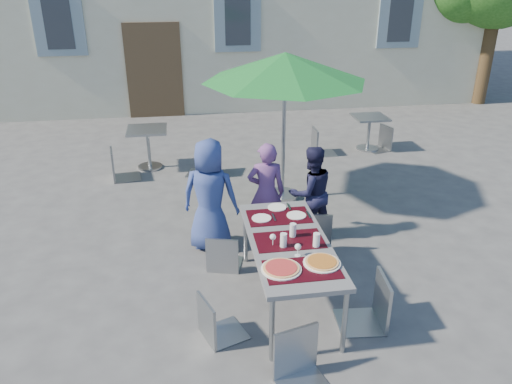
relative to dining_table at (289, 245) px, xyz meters
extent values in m
plane|color=#414143|center=(0.45, 0.28, -0.70)|extent=(90.00, 90.00, 0.00)
cube|color=#473522|center=(-1.55, 7.75, 0.40)|extent=(1.30, 0.06, 2.20)
cube|color=slate|center=(-3.55, 7.75, 1.50)|extent=(1.10, 0.06, 1.40)
cube|color=#262B33|center=(-3.55, 7.73, 1.50)|extent=(0.60, 0.04, 1.10)
cube|color=slate|center=(0.45, 7.75, 1.50)|extent=(1.10, 0.06, 1.40)
cube|color=#262B33|center=(0.45, 7.73, 1.50)|extent=(0.60, 0.04, 1.10)
cube|color=slate|center=(4.45, 7.75, 1.50)|extent=(1.10, 0.06, 1.40)
cube|color=#262B33|center=(4.45, 7.73, 1.50)|extent=(0.60, 0.04, 1.10)
cylinder|color=#43311C|center=(6.95, 7.78, 0.70)|extent=(0.36, 0.36, 2.80)
cube|color=#48494D|center=(0.00, 0.00, 0.03)|extent=(0.80, 1.85, 0.05)
cylinder|color=gray|center=(-0.34, -0.86, -0.35)|extent=(0.05, 0.05, 0.70)
cylinder|color=gray|center=(0.34, -0.86, -0.35)|extent=(0.05, 0.05, 0.70)
cylinder|color=gray|center=(-0.34, 0.86, -0.35)|extent=(0.05, 0.05, 0.70)
cylinder|color=gray|center=(0.34, 0.86, -0.35)|extent=(0.05, 0.05, 0.70)
cube|color=black|center=(0.00, -0.55, 0.06)|extent=(0.70, 0.42, 0.01)
cube|color=black|center=(0.00, 0.00, 0.06)|extent=(0.70, 0.42, 0.01)
cube|color=black|center=(0.00, 0.55, 0.06)|extent=(0.70, 0.42, 0.01)
cylinder|color=white|center=(-0.19, -0.53, 0.07)|extent=(0.38, 0.38, 0.01)
cylinder|color=tan|center=(-0.19, -0.53, 0.08)|extent=(0.34, 0.34, 0.01)
cylinder|color=maroon|center=(-0.19, -0.53, 0.09)|extent=(0.30, 0.30, 0.01)
cylinder|color=white|center=(0.21, -0.49, 0.07)|extent=(0.36, 0.36, 0.01)
cylinder|color=tan|center=(0.21, -0.49, 0.08)|extent=(0.32, 0.32, 0.01)
cylinder|color=#902F09|center=(0.21, -0.49, 0.09)|extent=(0.28, 0.28, 0.01)
cylinder|color=silver|center=(-0.09, -0.11, 0.13)|extent=(0.07, 0.07, 0.15)
cylinder|color=silver|center=(0.05, 0.08, 0.13)|extent=(0.07, 0.07, 0.15)
cylinder|color=silver|center=(0.24, -0.16, 0.13)|extent=(0.07, 0.07, 0.15)
cylinder|color=silver|center=(-0.19, -0.07, 0.06)|extent=(0.06, 0.06, 0.00)
cylinder|color=silver|center=(-0.19, -0.07, 0.09)|extent=(0.01, 0.01, 0.08)
sphere|color=silver|center=(-0.19, -0.07, 0.15)|extent=(0.06, 0.06, 0.06)
cylinder|color=silver|center=(0.02, -0.30, 0.06)|extent=(0.06, 0.06, 0.00)
cylinder|color=silver|center=(0.02, -0.30, 0.09)|extent=(0.01, 0.01, 0.08)
sphere|color=silver|center=(0.02, -0.30, 0.15)|extent=(0.06, 0.06, 0.06)
cylinder|color=white|center=(-0.20, 0.53, 0.06)|extent=(0.22, 0.22, 0.01)
cube|color=#ABADB3|center=(-0.06, 0.53, 0.06)|extent=(0.02, 0.18, 0.00)
cylinder|color=white|center=(0.20, 0.53, 0.06)|extent=(0.22, 0.22, 0.01)
cube|color=#ABADB3|center=(0.34, 0.53, 0.06)|extent=(0.02, 0.18, 0.00)
cylinder|color=white|center=(0.02, 0.77, 0.06)|extent=(0.22, 0.22, 0.01)
cube|color=#ABADB3|center=(0.16, 0.77, 0.06)|extent=(0.02, 0.18, 0.00)
imported|color=navy|center=(-0.73, 1.28, 0.03)|extent=(0.82, 0.67, 1.46)
imported|color=#643A77|center=(0.01, 1.40, -0.02)|extent=(0.52, 0.37, 1.34)
imported|color=#191937|center=(0.60, 1.38, -0.06)|extent=(0.68, 0.48, 1.27)
cube|color=#94989F|center=(-0.60, 0.82, -0.28)|extent=(0.48, 0.48, 0.03)
cube|color=#94989F|center=(-0.65, 0.65, -0.05)|extent=(0.38, 0.13, 0.46)
cylinder|color=#94989F|center=(-0.40, 0.94, -0.49)|extent=(0.02, 0.02, 0.40)
cylinder|color=#94989F|center=(-0.72, 1.03, -0.49)|extent=(0.02, 0.02, 0.40)
cylinder|color=#94989F|center=(-0.49, 0.62, -0.49)|extent=(0.02, 0.02, 0.40)
cylinder|color=#94989F|center=(-0.80, 0.71, -0.49)|extent=(0.02, 0.02, 0.40)
cube|color=gray|center=(0.00, 0.96, -0.30)|extent=(0.44, 0.44, 0.03)
cube|color=gray|center=(0.04, 0.79, -0.08)|extent=(0.37, 0.11, 0.44)
cylinder|color=gray|center=(0.12, 1.15, -0.50)|extent=(0.02, 0.02, 0.39)
cylinder|color=gray|center=(-0.19, 1.08, -0.50)|extent=(0.02, 0.02, 0.39)
cylinder|color=gray|center=(0.19, 0.84, -0.50)|extent=(0.02, 0.02, 0.39)
cylinder|color=gray|center=(-0.12, 0.77, -0.50)|extent=(0.02, 0.02, 0.39)
cube|color=slate|center=(0.58, 1.14, -0.20)|extent=(0.55, 0.55, 0.03)
cube|color=slate|center=(0.53, 0.93, 0.07)|extent=(0.45, 0.14, 0.55)
cylinder|color=slate|center=(0.81, 1.29, -0.46)|extent=(0.02, 0.02, 0.48)
cylinder|color=slate|center=(0.43, 1.38, -0.46)|extent=(0.02, 0.02, 0.48)
cylinder|color=slate|center=(0.72, 0.91, -0.46)|extent=(0.02, 0.02, 0.48)
cylinder|color=slate|center=(0.34, 1.00, -0.46)|extent=(0.02, 0.02, 0.48)
cube|color=gray|center=(-0.73, -0.44, -0.28)|extent=(0.50, 0.50, 0.03)
cube|color=gray|center=(-0.91, -0.51, -0.05)|extent=(0.16, 0.38, 0.46)
cylinder|color=gray|center=(-0.52, -0.54, -0.49)|extent=(0.02, 0.02, 0.41)
cylinder|color=gray|center=(-0.63, -0.23, -0.49)|extent=(0.02, 0.02, 0.41)
cylinder|color=gray|center=(-0.83, -0.66, -0.49)|extent=(0.02, 0.02, 0.41)
cylinder|color=gray|center=(-0.95, -0.34, -0.49)|extent=(0.02, 0.02, 0.41)
cube|color=#93989E|center=(0.64, -0.49, -0.21)|extent=(0.49, 0.49, 0.03)
cube|color=#93989E|center=(0.86, -0.51, 0.06)|extent=(0.07, 0.45, 0.54)
cylinder|color=#93989E|center=(0.47, -0.28, -0.46)|extent=(0.02, 0.02, 0.47)
cylinder|color=#93989E|center=(0.43, -0.67, -0.46)|extent=(0.02, 0.02, 0.47)
cylinder|color=#93989E|center=(0.85, -0.32, -0.46)|extent=(0.02, 0.02, 0.47)
cylinder|color=#93989E|center=(0.82, -0.70, -0.46)|extent=(0.02, 0.02, 0.47)
cube|color=#92979D|center=(-0.12, -1.27, -0.24)|extent=(0.52, 0.52, 0.03)
cube|color=#92979D|center=(-0.17, -1.07, 0.01)|extent=(0.42, 0.14, 0.51)
cylinder|color=#92979D|center=(0.11, -1.40, -0.47)|extent=(0.02, 0.02, 0.45)
cylinder|color=#92979D|center=(-0.34, -1.14, -0.47)|extent=(0.02, 0.02, 0.45)
cylinder|color=#92979D|center=(0.01, -1.04, -0.47)|extent=(0.02, 0.02, 0.45)
cylinder|color=#ABADB3|center=(0.48, 2.60, -0.65)|extent=(0.50, 0.50, 0.09)
cylinder|color=gray|center=(0.48, 2.60, 0.35)|extent=(0.06, 0.06, 2.09)
cone|color=#186D29|center=(0.48, 2.60, 1.35)|extent=(2.40, 2.40, 0.41)
cylinder|color=#ABADB3|center=(-1.62, 4.28, -0.68)|extent=(0.44, 0.44, 0.04)
cylinder|color=gray|center=(-1.62, 4.28, -0.35)|extent=(0.06, 0.06, 0.69)
cube|color=gray|center=(-1.62, 4.28, 0.02)|extent=(0.69, 0.69, 0.04)
cube|color=gray|center=(-2.00, 3.85, -0.22)|extent=(0.50, 0.50, 0.03)
cube|color=gray|center=(-2.21, 3.83, 0.05)|extent=(0.09, 0.45, 0.53)
cylinder|color=gray|center=(-1.79, 3.69, -0.46)|extent=(0.02, 0.02, 0.47)
cylinder|color=gray|center=(-1.84, 4.07, -0.46)|extent=(0.02, 0.02, 0.47)
cylinder|color=gray|center=(-2.17, 3.64, -0.46)|extent=(0.02, 0.02, 0.47)
cylinder|color=gray|center=(-2.22, 4.02, -0.46)|extent=(0.02, 0.02, 0.47)
cube|color=gray|center=(-0.75, 3.84, -0.25)|extent=(0.52, 0.52, 0.03)
cube|color=gray|center=(-0.57, 3.78, -0.01)|extent=(0.16, 0.40, 0.49)
cylinder|color=gray|center=(-0.87, 4.07, -0.48)|extent=(0.02, 0.02, 0.43)
cylinder|color=gray|center=(-0.98, 3.73, -0.48)|extent=(0.02, 0.02, 0.43)
cylinder|color=gray|center=(-0.53, 3.96, -0.48)|extent=(0.02, 0.02, 0.43)
cylinder|color=gray|center=(-0.64, 3.62, -0.48)|extent=(0.02, 0.02, 0.43)
cylinder|color=#ABADB3|center=(2.64, 4.63, -0.68)|extent=(0.44, 0.44, 0.04)
cylinder|color=gray|center=(2.64, 4.63, -0.38)|extent=(0.06, 0.06, 0.63)
cube|color=gray|center=(2.64, 4.63, -0.04)|extent=(0.63, 0.63, 0.04)
cube|color=gray|center=(1.72, 4.52, -0.24)|extent=(0.43, 0.43, 0.03)
cube|color=gray|center=(1.52, 4.52, 0.02)|extent=(0.03, 0.43, 0.51)
cylinder|color=gray|center=(1.90, 4.33, -0.47)|extent=(0.02, 0.02, 0.45)
cylinder|color=gray|center=(1.91, 4.70, -0.47)|extent=(0.02, 0.02, 0.45)
cylinder|color=gray|center=(1.53, 4.33, -0.47)|extent=(0.02, 0.02, 0.45)
cylinder|color=gray|center=(1.54, 4.70, -0.47)|extent=(0.02, 0.02, 0.45)
cube|color=gray|center=(2.82, 4.56, -0.27)|extent=(0.49, 0.49, 0.03)
cube|color=gray|center=(3.00, 4.61, -0.03)|extent=(0.14, 0.39, 0.48)
cylinder|color=gray|center=(2.61, 4.67, -0.49)|extent=(0.02, 0.02, 0.42)
cylinder|color=gray|center=(2.70, 4.34, -0.49)|extent=(0.02, 0.02, 0.42)
cylinder|color=gray|center=(2.94, 4.77, -0.49)|extent=(0.02, 0.02, 0.42)
cylinder|color=gray|center=(3.03, 4.44, -0.49)|extent=(0.02, 0.02, 0.42)
camera|label=1|loc=(-1.04, -4.38, 2.63)|focal=35.00mm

